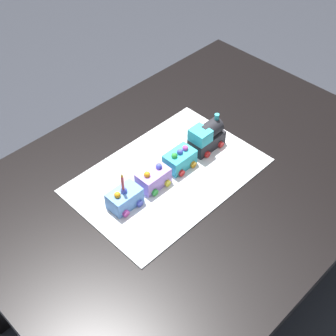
% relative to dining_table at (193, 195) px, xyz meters
% --- Properties ---
extents(ground_plane, '(8.00, 8.00, 0.00)m').
position_rel_dining_table_xyz_m(ground_plane, '(0.00, 0.00, -0.63)').
color(ground_plane, '#2D3038').
extents(dining_table, '(1.40, 1.00, 0.74)m').
position_rel_dining_table_xyz_m(dining_table, '(0.00, 0.00, 0.00)').
color(dining_table, black).
rests_on(dining_table, ground).
extents(cake_board, '(0.60, 0.40, 0.00)m').
position_rel_dining_table_xyz_m(cake_board, '(0.07, -0.05, 0.11)').
color(cake_board, silver).
rests_on(cake_board, dining_table).
extents(cake_locomotive, '(0.14, 0.08, 0.12)m').
position_rel_dining_table_xyz_m(cake_locomotive, '(-0.12, -0.05, 0.16)').
color(cake_locomotive, '#232328').
rests_on(cake_locomotive, cake_board).
extents(cake_car_hopper_turquoise, '(0.10, 0.08, 0.07)m').
position_rel_dining_table_xyz_m(cake_car_hopper_turquoise, '(0.01, -0.05, 0.14)').
color(cake_car_hopper_turquoise, '#38B7C6').
rests_on(cake_car_hopper_turquoise, cake_board).
extents(cake_car_gondola_lavender, '(0.10, 0.08, 0.07)m').
position_rel_dining_table_xyz_m(cake_car_gondola_lavender, '(0.13, -0.05, 0.14)').
color(cake_car_gondola_lavender, '#AD84E0').
rests_on(cake_car_gondola_lavender, cake_board).
extents(cake_car_flatbed_sky_blue, '(0.10, 0.08, 0.07)m').
position_rel_dining_table_xyz_m(cake_car_flatbed_sky_blue, '(0.25, -0.05, 0.14)').
color(cake_car_flatbed_sky_blue, '#669EEA').
rests_on(cake_car_flatbed_sky_blue, cake_board).
extents(birthday_candle, '(0.01, 0.01, 0.06)m').
position_rel_dining_table_xyz_m(birthday_candle, '(0.25, -0.05, 0.21)').
color(birthday_candle, '#F24C59').
rests_on(birthday_candle, cake_car_flatbed_sky_blue).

